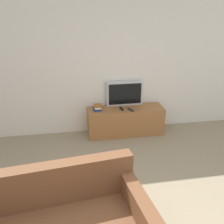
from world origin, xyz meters
The scene contains 6 objects.
wall_back centered at (0.00, 3.03, 1.30)m, with size 9.00×0.06×2.60m.
tv_stand centered at (0.34, 2.76, 0.26)m, with size 1.45×0.44×0.53m.
television centered at (0.36, 2.94, 0.77)m, with size 0.71×0.09×0.48m.
book_stack centered at (-0.20, 2.77, 0.58)m, with size 0.17×0.22×0.11m.
remote_on_stand centered at (0.26, 2.72, 0.54)m, with size 0.05×0.16×0.02m.
remote_secondary centered at (0.41, 2.64, 0.54)m, with size 0.09×0.17×0.02m.
Camera 1 is at (-0.71, -1.74, 2.38)m, focal length 42.00 mm.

